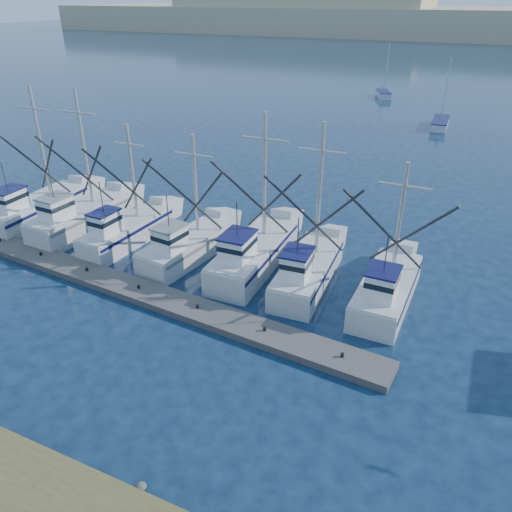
{
  "coord_description": "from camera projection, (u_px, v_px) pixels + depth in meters",
  "views": [
    {
      "loc": [
        8.78,
        -12.59,
        14.94
      ],
      "look_at": [
        -0.77,
        8.0,
        2.95
      ],
      "focal_mm": 35.0,
      "sensor_mm": 36.0,
      "label": 1
    }
  ],
  "objects": [
    {
      "name": "dune_ridge",
      "position": [
        485.0,
        23.0,
        186.47
      ],
      "size": [
        360.0,
        60.0,
        10.0
      ],
      "primitive_type": "cube",
      "color": "tan",
      "rests_on": "ground"
    },
    {
      "name": "sailboat_near",
      "position": [
        440.0,
        123.0,
        62.42
      ],
      "size": [
        2.06,
        6.38,
        8.1
      ],
      "rotation": [
        0.0,
        0.0,
        0.04
      ],
      "color": "silver",
      "rests_on": "ground"
    },
    {
      "name": "sailboat_far",
      "position": [
        383.0,
        94.0,
        80.38
      ],
      "size": [
        3.41,
        5.16,
        8.1
      ],
      "rotation": [
        0.0,
        0.0,
        0.39
      ],
      "color": "silver",
      "rests_on": "ground"
    },
    {
      "name": "floating_dock",
      "position": [
        139.0,
        291.0,
        27.86
      ],
      "size": [
        28.8,
        4.28,
        0.38
      ],
      "primitive_type": "cube",
      "rotation": [
        0.0,
        0.0,
        -0.08
      ],
      "color": "#57514E",
      "rests_on": "ground"
    },
    {
      "name": "ground",
      "position": [
        191.0,
        406.0,
        20.34
      ],
      "size": [
        500.0,
        500.0,
        0.0
      ],
      "primitive_type": "plane",
      "color": "#0B1C34",
      "rests_on": "ground"
    },
    {
      "name": "trawler_fleet",
      "position": [
        178.0,
        241.0,
        31.63
      ],
      "size": [
        28.38,
        8.7,
        9.57
      ],
      "color": "silver",
      "rests_on": "ground"
    }
  ]
}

